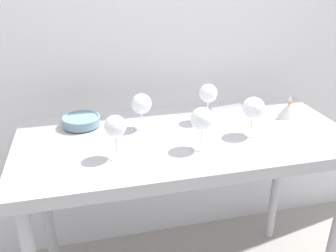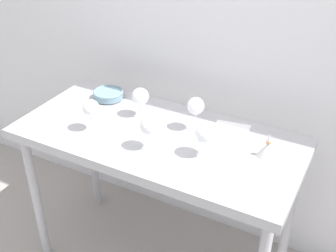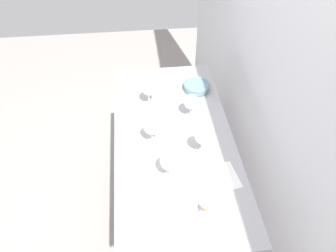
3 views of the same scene
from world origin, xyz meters
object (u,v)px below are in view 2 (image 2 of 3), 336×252
wine_glass_near_right (206,134)px  tasting_bowl (108,94)px  decanter_funnel (267,149)px  wine_glass_near_center (150,127)px  wine_glass_near_left (91,109)px  tasting_sheet_upper (230,133)px  wine_glass_far_right (196,107)px  wine_glass_far_left (140,97)px

wine_glass_near_right → tasting_bowl: size_ratio=0.99×
wine_glass_near_right → decanter_funnel: 0.29m
wine_glass_near_center → tasting_bowl: (-0.45, 0.32, -0.09)m
wine_glass_near_left → tasting_sheet_upper: size_ratio=0.80×
tasting_sheet_upper → tasting_bowl: (-0.73, 0.02, 0.03)m
wine_glass_near_left → tasting_bowl: bearing=111.6°
wine_glass_far_right → tasting_sheet_upper: wine_glass_far_right is taller
wine_glass_near_center → wine_glass_far_left: bearing=129.1°
wine_glass_near_center → tasting_bowl: 0.56m
wine_glass_near_right → wine_glass_far_left: 0.47m
wine_glass_near_left → wine_glass_near_right: 0.58m
wine_glass_near_left → wine_glass_near_right: bearing=5.9°
wine_glass_near_left → decanter_funnel: size_ratio=1.39×
wine_glass_far_left → decanter_funnel: size_ratio=1.32×
wine_glass_near_center → decanter_funnel: size_ratio=1.40×
wine_glass_far_left → wine_glass_near_left: bearing=-120.4°
wine_glass_far_right → tasting_bowl: 0.58m
wine_glass_near_center → wine_glass_far_left: size_ratio=1.06×
wine_glass_near_left → wine_glass_near_center: bearing=-1.1°
wine_glass_far_left → tasting_bowl: wine_glass_far_left is taller
wine_glass_near_right → wine_glass_far_right: bearing=126.2°
wine_glass_far_left → decanter_funnel: (0.68, -0.04, -0.07)m
wine_glass_near_left → wine_glass_far_right: (0.44, 0.24, 0.01)m
wine_glass_far_left → wine_glass_near_right: bearing=-21.4°
wine_glass_near_right → wine_glass_far_right: size_ratio=0.95×
wine_glass_far_right → tasting_sheet_upper: size_ratio=0.84×
wine_glass_far_left → tasting_sheet_upper: size_ratio=0.76×
wine_glass_far_left → decanter_funnel: wine_glass_far_left is taller
tasting_bowl → wine_glass_near_left: bearing=-68.4°
wine_glass_far_right → decanter_funnel: size_ratio=1.46×
wine_glass_near_right → wine_glass_far_left: size_ratio=1.05×
tasting_bowl → wine_glass_far_right: bearing=-7.1°
wine_glass_near_right → wine_glass_far_left: wine_glass_near_right is taller
wine_glass_far_right → wine_glass_near_right: bearing=-53.8°
wine_glass_far_left → tasting_sheet_upper: 0.48m
wine_glass_near_left → decanter_funnel: wine_glass_near_left is taller
wine_glass_far_right → tasting_bowl: (-0.56, 0.07, -0.10)m
wine_glass_far_left → wine_glass_far_right: (0.30, 0.01, 0.02)m
wine_glass_near_left → decanter_funnel: (0.82, 0.19, -0.08)m
decanter_funnel → wine_glass_near_center: bearing=-158.5°
decanter_funnel → wine_glass_far_left: bearing=176.4°
wine_glass_near_left → tasting_bowl: 0.35m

